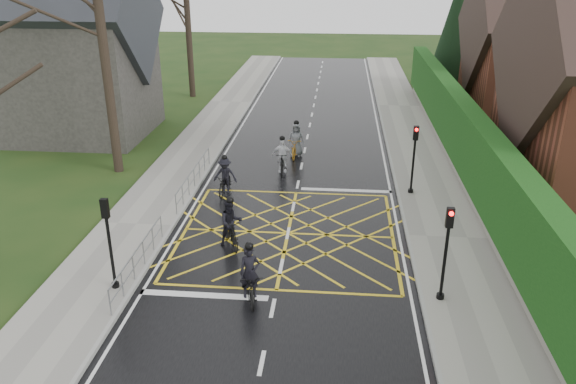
% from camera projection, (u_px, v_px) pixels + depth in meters
% --- Properties ---
extents(ground, '(120.00, 120.00, 0.00)m').
position_uv_depth(ground, '(288.00, 233.00, 21.62)').
color(ground, black).
rests_on(ground, ground).
extents(road, '(9.00, 80.00, 0.01)m').
position_uv_depth(road, '(288.00, 233.00, 21.62)').
color(road, black).
rests_on(road, ground).
extents(sidewalk_right, '(3.00, 80.00, 0.15)m').
position_uv_depth(sidewalk_right, '(447.00, 238.00, 21.09)').
color(sidewalk_right, gray).
rests_on(sidewalk_right, ground).
extents(sidewalk_left, '(3.00, 80.00, 0.15)m').
position_uv_depth(sidewalk_left, '(137.00, 225.00, 22.10)').
color(sidewalk_left, gray).
rests_on(sidewalk_left, ground).
extents(stone_wall, '(0.50, 38.00, 0.70)m').
position_uv_depth(stone_wall, '(464.00, 175.00, 26.33)').
color(stone_wall, slate).
rests_on(stone_wall, ground).
extents(hedge, '(0.90, 38.00, 2.80)m').
position_uv_depth(hedge, '(469.00, 140.00, 25.65)').
color(hedge, '#113B10').
rests_on(hedge, stone_wall).
extents(house_far, '(9.80, 8.80, 10.30)m').
position_uv_depth(house_far, '(548.00, 51.00, 35.18)').
color(house_far, brown).
rests_on(house_far, ground).
extents(conifer, '(4.60, 4.60, 10.00)m').
position_uv_depth(conifer, '(460.00, 25.00, 42.60)').
color(conifer, black).
rests_on(conifer, ground).
extents(church, '(8.80, 7.80, 11.00)m').
position_uv_depth(church, '(70.00, 50.00, 31.85)').
color(church, '#2D2B28').
rests_on(church, ground).
extents(tree_near, '(9.24, 9.24, 11.44)m').
position_uv_depth(tree_near, '(98.00, 4.00, 24.80)').
color(tree_near, black).
rests_on(tree_near, ground).
extents(railing_south, '(0.05, 5.04, 1.03)m').
position_uv_depth(railing_south, '(138.00, 255.00, 18.51)').
color(railing_south, slate).
rests_on(railing_south, ground).
extents(railing_north, '(0.05, 6.04, 1.03)m').
position_uv_depth(railing_north, '(194.00, 173.00, 25.38)').
color(railing_north, slate).
rests_on(railing_north, ground).
extents(traffic_light_ne, '(0.24, 0.31, 3.21)m').
position_uv_depth(traffic_light_ne, '(413.00, 160.00, 24.39)').
color(traffic_light_ne, black).
rests_on(traffic_light_ne, ground).
extents(traffic_light_se, '(0.24, 0.31, 3.21)m').
position_uv_depth(traffic_light_se, '(445.00, 255.00, 16.69)').
color(traffic_light_se, black).
rests_on(traffic_light_se, ground).
extents(traffic_light_sw, '(0.24, 0.31, 3.21)m').
position_uv_depth(traffic_light_sw, '(110.00, 245.00, 17.29)').
color(traffic_light_sw, black).
rests_on(traffic_light_sw, ground).
extents(cyclist_rear, '(1.21, 2.09, 1.92)m').
position_uv_depth(cyclist_rear, '(250.00, 280.00, 17.34)').
color(cyclist_rear, black).
rests_on(cyclist_rear, ground).
extents(cyclist_back, '(1.29, 1.96, 1.91)m').
position_uv_depth(cyclist_back, '(231.00, 227.00, 20.51)').
color(cyclist_back, black).
rests_on(cyclist_back, ground).
extents(cyclist_mid, '(1.10, 1.88, 1.79)m').
position_uv_depth(cyclist_mid, '(225.00, 179.00, 25.07)').
color(cyclist_mid, black).
rests_on(cyclist_mid, ground).
extents(cyclist_front, '(1.02, 1.88, 1.86)m').
position_uv_depth(cyclist_front, '(282.00, 159.00, 27.44)').
color(cyclist_front, black).
rests_on(cyclist_front, ground).
extents(cyclist_lead, '(0.92, 2.07, 1.96)m').
position_uv_depth(cyclist_lead, '(296.00, 144.00, 29.65)').
color(cyclist_lead, '#BF7A17').
rests_on(cyclist_lead, ground).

